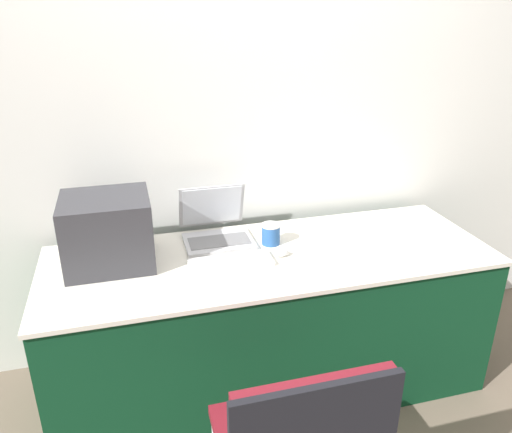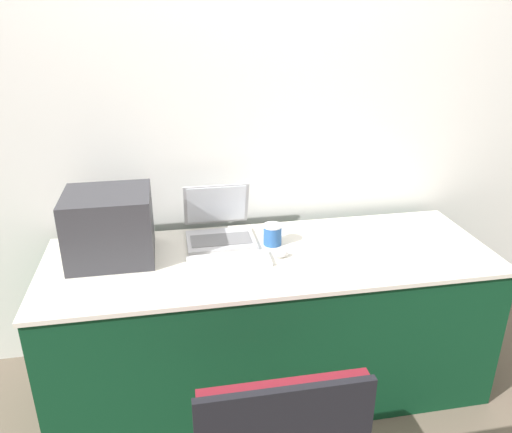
{
  "view_description": "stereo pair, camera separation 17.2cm",
  "coord_description": "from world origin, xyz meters",
  "px_view_note": "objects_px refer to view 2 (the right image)",
  "views": [
    {
      "loc": [
        -0.6,
        -1.59,
        1.77
      ],
      "look_at": [
        -0.06,
        0.38,
        0.91
      ],
      "focal_mm": 35.0,
      "sensor_mm": 36.0,
      "label": 1
    },
    {
      "loc": [
        -0.43,
        -1.63,
        1.77
      ],
      "look_at": [
        -0.06,
        0.38,
        0.91
      ],
      "focal_mm": 35.0,
      "sensor_mm": 36.0,
      "label": 2
    }
  ],
  "objects_px": {
    "coffee_cup": "(272,235)",
    "mouse": "(281,254)",
    "printer": "(109,224)",
    "laptop_left": "(219,227)",
    "external_keyboard": "(229,261)"
  },
  "relations": [
    {
      "from": "external_keyboard",
      "to": "coffee_cup",
      "type": "xyz_separation_m",
      "value": [
        0.23,
        0.15,
        0.04
      ]
    },
    {
      "from": "printer",
      "to": "laptop_left",
      "type": "xyz_separation_m",
      "value": [
        0.49,
        0.13,
        -0.11
      ]
    },
    {
      "from": "external_keyboard",
      "to": "coffee_cup",
      "type": "distance_m",
      "value": 0.28
    },
    {
      "from": "coffee_cup",
      "to": "external_keyboard",
      "type": "bearing_deg",
      "value": -146.08
    },
    {
      "from": "printer",
      "to": "laptop_left",
      "type": "bearing_deg",
      "value": 14.68
    },
    {
      "from": "laptop_left",
      "to": "external_keyboard",
      "type": "xyz_separation_m",
      "value": [
        0.01,
        -0.28,
        -0.04
      ]
    },
    {
      "from": "printer",
      "to": "laptop_left",
      "type": "relative_size",
      "value": 1.13
    },
    {
      "from": "printer",
      "to": "mouse",
      "type": "distance_m",
      "value": 0.77
    },
    {
      "from": "coffee_cup",
      "to": "mouse",
      "type": "bearing_deg",
      "value": -86.52
    },
    {
      "from": "laptop_left",
      "to": "mouse",
      "type": "relative_size",
      "value": 4.94
    },
    {
      "from": "mouse",
      "to": "coffee_cup",
      "type": "bearing_deg",
      "value": 93.48
    },
    {
      "from": "printer",
      "to": "mouse",
      "type": "bearing_deg",
      "value": -10.38
    },
    {
      "from": "printer",
      "to": "coffee_cup",
      "type": "distance_m",
      "value": 0.74
    },
    {
      "from": "laptop_left",
      "to": "mouse",
      "type": "height_order",
      "value": "laptop_left"
    },
    {
      "from": "printer",
      "to": "mouse",
      "type": "relative_size",
      "value": 5.58
    }
  ]
}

